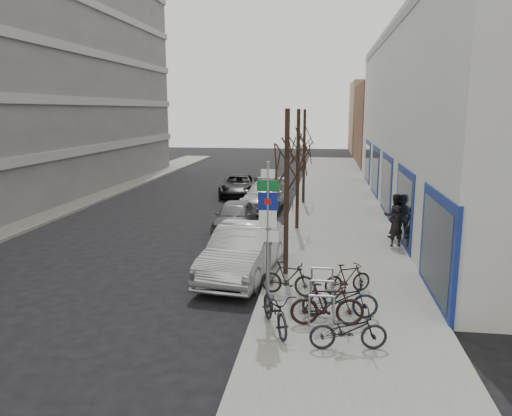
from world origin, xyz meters
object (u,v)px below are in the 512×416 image
(bike_near_right, at_px, (327,304))
(parked_car_front, at_px, (243,251))
(meter_front, at_px, (271,255))
(bike_far_curb, at_px, (348,327))
(bike_near_left, at_px, (275,306))
(bike_mid_inner, at_px, (288,278))
(bike_far_inner, at_px, (348,278))
(highway_sign_pole, at_px, (268,230))
(meter_mid, at_px, (285,218))
(bike_mid_curb, at_px, (340,295))
(bike_rack, at_px, (322,291))
(lane_car, at_px, (239,185))
(tree_far, at_px, (304,134))
(parked_car_mid, at_px, (235,216))
(pedestrian_near, at_px, (396,226))
(tree_near, at_px, (287,153))
(tree_mid, at_px, (298,141))
(parked_car_back, at_px, (265,195))
(meter_back, at_px, (293,196))
(pedestrian_far, at_px, (395,216))

(bike_near_right, xyz_separation_m, parked_car_front, (-2.76, 3.89, 0.14))
(meter_front, height_order, bike_far_curb, meter_front)
(bike_near_left, distance_m, bike_mid_inner, 2.36)
(bike_far_inner, relative_size, parked_car_front, 0.29)
(highway_sign_pole, bearing_deg, meter_mid, 91.68)
(bike_mid_curb, relative_size, bike_mid_inner, 1.16)
(bike_rack, height_order, bike_mid_inner, bike_mid_inner)
(lane_car, bearing_deg, tree_far, -36.51)
(parked_car_front, bearing_deg, parked_car_mid, 109.75)
(pedestrian_near, bearing_deg, highway_sign_pole, 41.83)
(tree_near, bearing_deg, meter_front, -131.99)
(tree_near, height_order, bike_mid_curb, tree_near)
(tree_mid, distance_m, meter_front, 7.70)
(parked_car_mid, bearing_deg, highway_sign_pole, -75.17)
(meter_front, relative_size, bike_mid_curb, 0.65)
(bike_mid_inner, height_order, parked_car_back, parked_car_back)
(bike_near_left, xyz_separation_m, parked_car_front, (-1.49, 4.28, 0.11))
(bike_rack, relative_size, meter_back, 1.78)
(tree_far, bearing_deg, bike_near_left, -89.73)
(bike_rack, relative_size, parked_car_front, 0.44)
(tree_far, xyz_separation_m, parked_car_mid, (-2.80, -6.85, -3.41))
(tree_near, relative_size, parked_car_mid, 1.35)
(highway_sign_pole, xyz_separation_m, lane_car, (-4.07, 19.13, -1.78))
(tree_far, bearing_deg, tree_near, -90.00)
(lane_car, bearing_deg, bike_mid_inner, -80.67)
(tree_mid, relative_size, bike_near_left, 2.83)
(parked_car_front, bearing_deg, bike_near_right, -47.62)
(bike_near_left, bearing_deg, pedestrian_far, 45.09)
(lane_car, bearing_deg, tree_mid, -69.92)
(pedestrian_near, bearing_deg, parked_car_mid, -36.64)
(meter_front, xyz_separation_m, bike_near_left, (0.53, -3.80, -0.17))
(tree_near, xyz_separation_m, bike_near_left, (0.08, -4.30, -3.36))
(tree_mid, height_order, pedestrian_near, tree_mid)
(tree_near, height_order, meter_front, tree_near)
(bike_rack, xyz_separation_m, tree_near, (-1.20, 2.90, 3.44))
(bike_far_inner, bearing_deg, parked_car_front, 38.88)
(pedestrian_far, bearing_deg, bike_far_curb, 73.29)
(tree_near, height_order, bike_near_right, tree_near)
(tree_far, distance_m, parked_car_front, 13.49)
(highway_sign_pole, xyz_separation_m, tree_mid, (0.20, 10.01, 1.65))
(bike_near_right, xyz_separation_m, bike_far_inner, (0.60, 2.37, -0.11))
(meter_front, bearing_deg, pedestrian_near, 44.69)
(tree_near, height_order, tree_far, same)
(bike_far_inner, bearing_deg, bike_far_curb, 151.10)
(meter_mid, xyz_separation_m, pedestrian_near, (4.47, -1.08, 0.06))
(meter_mid, xyz_separation_m, lane_car, (-3.82, 10.62, -0.24))
(highway_sign_pole, distance_m, tree_near, 3.88)
(tree_near, relative_size, tree_mid, 1.00)
(meter_front, bearing_deg, tree_far, 88.09)
(tree_near, relative_size, bike_far_inner, 3.64)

